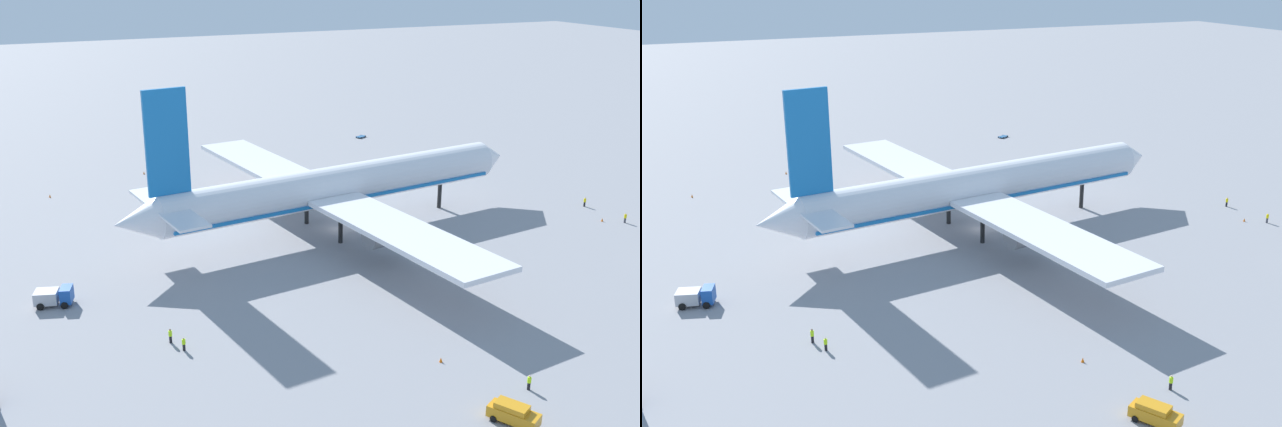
% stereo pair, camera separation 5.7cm
% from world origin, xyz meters
% --- Properties ---
extents(ground_plane, '(600.00, 600.00, 0.00)m').
position_xyz_m(ground_plane, '(0.00, 0.00, 0.00)').
color(ground_plane, gray).
extents(airliner, '(70.20, 75.03, 24.92)m').
position_xyz_m(airliner, '(-1.35, -0.16, 7.20)').
color(airliner, white).
rests_on(airliner, ground).
extents(service_truck_0, '(5.00, 3.68, 2.35)m').
position_xyz_m(service_truck_0, '(-44.02, -10.31, 1.25)').
color(service_truck_0, '#194CA5').
rests_on(service_truck_0, ground).
extents(service_van, '(3.93, 5.03, 1.97)m').
position_xyz_m(service_van, '(-7.35, -53.70, 1.03)').
color(service_van, orange).
rests_on(service_van, ground).
extents(baggage_cart_0, '(3.02, 2.41, 0.40)m').
position_xyz_m(baggage_cart_0, '(31.81, 54.98, 0.27)').
color(baggage_cart_0, '#26598C').
rests_on(baggage_cart_0, ground).
extents(ground_worker_0, '(0.57, 0.57, 1.64)m').
position_xyz_m(ground_worker_0, '(44.06, -16.13, 0.83)').
color(ground_worker_0, '#3F3F47').
rests_on(ground_worker_0, ground).
extents(ground_worker_1, '(0.56, 0.56, 1.66)m').
position_xyz_m(ground_worker_1, '(43.94, -6.97, 0.84)').
color(ground_worker_1, black).
rests_on(ground_worker_1, ground).
extents(ground_worker_2, '(0.56, 0.56, 1.65)m').
position_xyz_m(ground_worker_2, '(-2.32, -49.73, 0.83)').
color(ground_worker_2, black).
rests_on(ground_worker_2, ground).
extents(ground_worker_3, '(0.48, 0.48, 1.61)m').
position_xyz_m(ground_worker_3, '(-32.08, -27.96, 0.82)').
color(ground_worker_3, black).
rests_on(ground_worker_3, ground).
extents(ground_worker_5, '(0.49, 0.49, 1.74)m').
position_xyz_m(ground_worker_5, '(-33.03, -25.64, 0.89)').
color(ground_worker_5, black).
rests_on(ground_worker_5, ground).
extents(traffic_cone_0, '(0.36, 0.36, 0.55)m').
position_xyz_m(traffic_cone_0, '(-40.59, 36.08, 0.28)').
color(traffic_cone_0, orange).
rests_on(traffic_cone_0, ground).
extents(traffic_cone_1, '(0.36, 0.36, 0.55)m').
position_xyz_m(traffic_cone_1, '(41.16, -14.13, 0.28)').
color(traffic_cone_1, orange).
rests_on(traffic_cone_1, ground).
extents(traffic_cone_2, '(0.36, 0.36, 0.55)m').
position_xyz_m(traffic_cone_2, '(-22.04, 44.40, 0.28)').
color(traffic_cone_2, orange).
rests_on(traffic_cone_2, ground).
extents(traffic_cone_3, '(0.36, 0.36, 0.55)m').
position_xyz_m(traffic_cone_3, '(-7.46, -41.57, 0.28)').
color(traffic_cone_3, orange).
rests_on(traffic_cone_3, ground).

